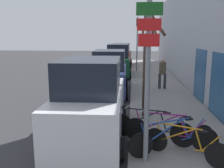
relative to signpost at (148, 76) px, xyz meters
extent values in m
plane|color=#333335|center=(-1.42, 7.07, -2.24)|extent=(80.00, 80.00, 0.00)
cube|color=gray|center=(1.18, 9.87, -2.16)|extent=(3.20, 32.00, 0.15)
cube|color=#B2B7C1|center=(2.93, 9.87, 1.01)|extent=(0.20, 32.00, 6.50)
cube|color=#26598C|center=(2.81, 3.67, -0.90)|extent=(0.03, 1.80, 2.37)
cube|color=#26598C|center=(2.81, 6.28, -0.90)|extent=(0.03, 1.80, 2.37)
cylinder|color=gray|center=(0.00, 0.01, -0.18)|extent=(0.12, 0.12, 3.82)
cube|color=#19591E|center=(0.00, -0.06, 1.45)|extent=(0.57, 0.02, 0.28)
cube|color=red|center=(0.00, -0.06, 1.12)|extent=(0.52, 0.02, 0.26)
cube|color=red|center=(0.00, -0.06, 0.79)|extent=(0.47, 0.02, 0.28)
cylinder|color=black|center=(0.30, 0.56, -1.78)|extent=(0.55, 0.35, 0.62)
cylinder|color=black|center=(1.62, -0.23, -1.78)|extent=(0.55, 0.35, 0.62)
cylinder|color=orange|center=(0.80, 0.27, -1.49)|extent=(0.76, 0.48, 0.51)
cylinder|color=orange|center=(0.86, 0.23, -1.27)|extent=(0.88, 0.55, 0.08)
cylinder|color=orange|center=(1.22, 0.01, -1.51)|extent=(0.18, 0.13, 0.45)
cylinder|color=orange|center=(1.39, -0.09, -1.75)|extent=(0.48, 0.30, 0.08)
cylinder|color=orange|center=(1.46, -0.13, -1.54)|extent=(0.36, 0.23, 0.50)
cylinder|color=orange|center=(0.37, 0.52, -1.51)|extent=(0.18, 0.12, 0.54)
cube|color=black|center=(1.29, -0.03, -1.28)|extent=(0.21, 0.17, 0.04)
cylinder|color=#99999E|center=(0.43, 0.48, -1.25)|extent=(0.25, 0.39, 0.02)
cylinder|color=black|center=(-0.11, 0.13, -1.75)|extent=(0.63, 0.28, 0.67)
cylinder|color=black|center=(1.54, 0.79, -1.75)|extent=(0.63, 0.28, 0.67)
cylinder|color=#1E4799|center=(0.50, 0.38, -1.44)|extent=(0.94, 0.40, 0.55)
cylinder|color=#1E4799|center=(0.59, 0.41, -1.21)|extent=(1.09, 0.46, 0.09)
cylinder|color=#1E4799|center=(1.04, 0.59, -1.47)|extent=(0.21, 0.11, 0.48)
cylinder|color=#1E4799|center=(1.25, 0.67, -1.73)|extent=(0.59, 0.26, 0.08)
cylinder|color=#1E4799|center=(1.33, 0.70, -1.49)|extent=(0.44, 0.20, 0.54)
cylinder|color=#1E4799|center=(-0.03, 0.16, -1.47)|extent=(0.21, 0.11, 0.58)
cube|color=black|center=(1.12, 0.62, -1.22)|extent=(0.22, 0.15, 0.04)
cylinder|color=#99999E|center=(0.05, 0.20, -1.19)|extent=(0.18, 0.42, 0.02)
cylinder|color=black|center=(-0.21, 1.14, -1.74)|extent=(0.66, 0.25, 0.69)
cylinder|color=black|center=(1.53, 0.58, -1.74)|extent=(0.66, 0.25, 0.69)
cylinder|color=#8C1E72|center=(0.44, 0.93, -1.42)|extent=(0.99, 0.35, 0.56)
cylinder|color=#8C1E72|center=(0.53, 0.90, -1.18)|extent=(1.15, 0.40, 0.09)
cylinder|color=#8C1E72|center=(1.01, 0.75, -1.45)|extent=(0.22, 0.10, 0.49)
cylinder|color=#8C1E72|center=(1.23, 0.68, -1.72)|extent=(0.62, 0.23, 0.08)
cylinder|color=#8C1E72|center=(1.31, 0.65, -1.48)|extent=(0.47, 0.18, 0.55)
cylinder|color=#8C1E72|center=(-0.13, 1.12, -1.45)|extent=(0.21, 0.10, 0.59)
cube|color=black|center=(1.10, 0.72, -1.19)|extent=(0.21, 0.14, 0.04)
cylinder|color=#99999E|center=(-0.04, 1.09, -1.16)|extent=(0.16, 0.43, 0.02)
cylinder|color=black|center=(-0.64, 1.49, -1.74)|extent=(0.66, 0.28, 0.69)
cylinder|color=black|center=(1.03, 0.84, -1.74)|extent=(0.66, 0.28, 0.69)
cylinder|color=black|center=(-0.01, 1.25, -1.42)|extent=(0.95, 0.40, 0.57)
cylinder|color=black|center=(0.07, 1.22, -1.18)|extent=(1.10, 0.45, 0.09)
cylinder|color=black|center=(0.53, 1.04, -1.44)|extent=(0.21, 0.11, 0.50)
cylinder|color=black|center=(0.74, 0.96, -1.71)|extent=(0.60, 0.25, 0.08)
cylinder|color=black|center=(0.82, 0.92, -1.47)|extent=(0.45, 0.20, 0.56)
cylinder|color=black|center=(-0.55, 1.46, -1.44)|extent=(0.21, 0.11, 0.60)
cube|color=black|center=(0.61, 1.01, -1.18)|extent=(0.22, 0.15, 0.04)
cylinder|color=#99999E|center=(-0.47, 1.43, -1.15)|extent=(0.18, 0.42, 0.02)
cube|color=silver|center=(-1.58, 1.69, -1.41)|extent=(1.95, 4.73, 1.32)
cube|color=black|center=(-1.58, 1.50, -0.26)|extent=(1.73, 2.47, 0.97)
cylinder|color=black|center=(-2.54, 3.13, -1.93)|extent=(0.23, 0.62, 0.61)
cylinder|color=black|center=(-0.67, 3.16, -1.93)|extent=(0.23, 0.62, 0.61)
cylinder|color=black|center=(-2.49, 0.21, -1.93)|extent=(0.23, 0.62, 0.61)
cylinder|color=black|center=(-0.62, 0.25, -1.93)|extent=(0.23, 0.62, 0.61)
cube|color=navy|center=(-1.55, 7.76, -1.45)|extent=(1.85, 4.82, 1.21)
cube|color=black|center=(-1.55, 7.57, -0.35)|extent=(1.62, 2.52, 0.98)
cylinder|color=black|center=(-2.46, 9.22, -1.90)|extent=(0.24, 0.67, 0.67)
cylinder|color=black|center=(-0.72, 9.26, -1.90)|extent=(0.24, 0.67, 0.67)
cylinder|color=black|center=(-2.38, 6.26, -1.90)|extent=(0.24, 0.67, 0.67)
cylinder|color=black|center=(-0.65, 6.30, -1.90)|extent=(0.24, 0.67, 0.67)
cube|color=#144728|center=(-1.48, 13.87, -1.41)|extent=(1.91, 4.44, 1.32)
cube|color=black|center=(-1.48, 13.69, -0.25)|extent=(1.65, 2.34, 1.01)
cylinder|color=black|center=(-2.40, 15.19, -1.93)|extent=(0.24, 0.61, 0.60)
cylinder|color=black|center=(-0.67, 15.26, -1.93)|extent=(0.24, 0.61, 0.60)
cylinder|color=black|center=(-2.29, 12.48, -1.93)|extent=(0.24, 0.61, 0.60)
cylinder|color=black|center=(-0.56, 12.55, -1.93)|extent=(0.24, 0.61, 0.60)
cube|color=maroon|center=(-1.47, 19.85, -1.39)|extent=(1.96, 4.70, 1.35)
cube|color=black|center=(-1.48, 19.66, -0.28)|extent=(1.70, 2.47, 0.87)
cylinder|color=black|center=(-2.32, 21.32, -1.91)|extent=(0.24, 0.65, 0.64)
cylinder|color=black|center=(-0.52, 21.25, -1.91)|extent=(0.24, 0.65, 0.64)
cylinder|color=black|center=(-2.42, 18.44, -1.91)|extent=(0.24, 0.65, 0.64)
cylinder|color=black|center=(-0.63, 18.38, -1.91)|extent=(0.24, 0.65, 0.64)
cylinder|color=#333338|center=(1.51, 8.56, -1.67)|extent=(0.16, 0.16, 0.84)
cylinder|color=#333338|center=(1.22, 8.58, -1.67)|extent=(0.16, 0.16, 0.84)
cylinder|color=brown|center=(1.36, 8.57, -0.92)|extent=(0.38, 0.38, 0.66)
sphere|color=tan|center=(1.36, 8.57, -0.47)|extent=(0.23, 0.23, 0.23)
cylinder|color=#3D2D23|center=(0.14, 3.50, -0.59)|extent=(0.21, 0.21, 2.99)
cylinder|color=#3D2D23|center=(0.27, 2.98, 1.31)|extent=(0.36, 1.12, 0.89)
cylinder|color=#3D2D23|center=(0.06, 3.17, 1.44)|extent=(0.27, 0.76, 1.12)
cylinder|color=#3D2D23|center=(0.45, 3.35, 1.37)|extent=(0.71, 0.42, 0.99)
cylinder|color=#3D2D23|center=(0.42, 3.14, 1.28)|extent=(0.65, 0.82, 0.83)
cylinder|color=#3D2D23|center=(0.24, 3.23, 1.39)|extent=(0.30, 0.64, 1.01)
cylinder|color=gray|center=(0.02, 15.66, 0.16)|extent=(0.10, 0.10, 4.50)
cube|color=black|center=(0.02, 15.56, 1.96)|extent=(0.20, 0.16, 0.64)
sphere|color=red|center=(0.02, 15.47, 2.16)|extent=(0.11, 0.11, 0.11)
sphere|color=orange|center=(0.02, 15.47, 1.96)|extent=(0.11, 0.11, 0.11)
sphere|color=green|center=(0.02, 15.47, 1.76)|extent=(0.11, 0.11, 0.11)
camera|label=1|loc=(-0.35, -5.61, 0.88)|focal=40.00mm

